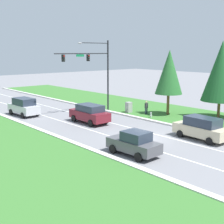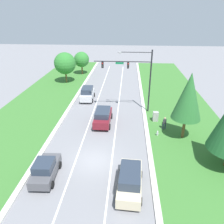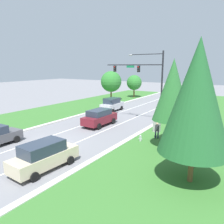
% 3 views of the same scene
% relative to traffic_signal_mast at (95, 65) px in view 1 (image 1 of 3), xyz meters
% --- Properties ---
extents(ground_plane, '(160.00, 160.00, 0.00)m').
position_rel_traffic_signal_mast_xyz_m(ground_plane, '(-4.10, -12.17, -5.87)').
color(ground_plane, slate).
extents(curb_strip_right, '(0.50, 90.00, 0.15)m').
position_rel_traffic_signal_mast_xyz_m(curb_strip_right, '(1.55, -12.17, -5.80)').
color(curb_strip_right, beige).
rests_on(curb_strip_right, ground_plane).
extents(curb_strip_left, '(0.50, 90.00, 0.15)m').
position_rel_traffic_signal_mast_xyz_m(curb_strip_left, '(-9.75, -12.17, -5.80)').
color(curb_strip_left, beige).
rests_on(curb_strip_left, ground_plane).
extents(grass_verge_right, '(10.00, 90.00, 0.08)m').
position_rel_traffic_signal_mast_xyz_m(grass_verge_right, '(6.80, -12.17, -5.83)').
color(grass_verge_right, '#38702D').
rests_on(grass_verge_right, ground_plane).
extents(grass_verge_left, '(10.00, 90.00, 0.08)m').
position_rel_traffic_signal_mast_xyz_m(grass_verge_left, '(-15.00, -12.17, -5.83)').
color(grass_verge_left, '#38702D').
rests_on(grass_verge_left, ground_plane).
extents(lane_stripe_inner_left, '(0.14, 81.00, 0.01)m').
position_rel_traffic_signal_mast_xyz_m(lane_stripe_inner_left, '(-5.90, -12.17, -5.87)').
color(lane_stripe_inner_left, white).
rests_on(lane_stripe_inner_left, ground_plane).
extents(lane_stripe_inner_right, '(0.14, 81.00, 0.01)m').
position_rel_traffic_signal_mast_xyz_m(lane_stripe_inner_right, '(-2.30, -12.17, -5.87)').
color(lane_stripe_inner_right, white).
rests_on(lane_stripe_inner_right, ground_plane).
extents(traffic_signal_mast, '(7.86, 0.41, 8.91)m').
position_rel_traffic_signal_mast_xyz_m(traffic_signal_mast, '(0.00, 0.00, 0.00)').
color(traffic_signal_mast, black).
rests_on(traffic_signal_mast, ground_plane).
extents(graphite_sedan, '(2.12, 4.21, 1.82)m').
position_rel_traffic_signal_mast_xyz_m(graphite_sedan, '(-7.95, -14.81, -4.98)').
color(graphite_sedan, '#4C4C51').
rests_on(graphite_sedan, ground_plane).
extents(champagne_suv, '(2.25, 5.01, 1.99)m').
position_rel_traffic_signal_mast_xyz_m(champagne_suv, '(-0.55, -15.68, -4.87)').
color(champagne_suv, beige).
rests_on(champagne_suv, ground_plane).
extents(burgundy_suv, '(2.22, 4.94, 2.00)m').
position_rel_traffic_signal_mast_xyz_m(burgundy_suv, '(-4.06, -4.21, -4.83)').
color(burgundy_suv, maroon).
rests_on(burgundy_suv, ground_plane).
extents(silver_suv, '(2.27, 4.69, 2.11)m').
position_rel_traffic_signal_mast_xyz_m(silver_suv, '(-7.58, 4.14, -4.80)').
color(silver_suv, silver).
rests_on(silver_suv, ground_plane).
extents(utility_cabinet, '(0.70, 0.60, 1.39)m').
position_rel_traffic_signal_mast_xyz_m(utility_cabinet, '(2.87, -3.08, -5.18)').
color(utility_cabinet, '#9E9E99').
rests_on(utility_cabinet, ground_plane).
extents(pedestrian, '(0.40, 0.22, 1.69)m').
position_rel_traffic_signal_mast_xyz_m(pedestrian, '(3.72, -5.24, -4.94)').
color(pedestrian, '#232842').
rests_on(pedestrian, ground_plane).
extents(fire_hydrant, '(0.34, 0.20, 0.70)m').
position_rel_traffic_signal_mast_xyz_m(fire_hydrant, '(2.72, -6.89, -5.53)').
color(fire_hydrant, '#B7B7BC').
rests_on(fire_hydrant, ground_plane).
extents(conifer_near_right_tree, '(4.22, 4.22, 8.76)m').
position_rel_traffic_signal_mast_xyz_m(conifer_near_right_tree, '(8.56, -12.00, -0.49)').
color(conifer_near_right_tree, brown).
rests_on(conifer_near_right_tree, ground_plane).
extents(conifer_far_right_tree, '(3.25, 3.25, 7.78)m').
position_rel_traffic_signal_mast_xyz_m(conifer_far_right_tree, '(5.61, -7.02, -0.71)').
color(conifer_far_right_tree, brown).
rests_on(conifer_far_right_tree, ground_plane).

